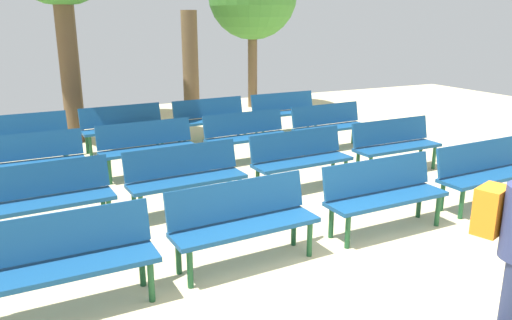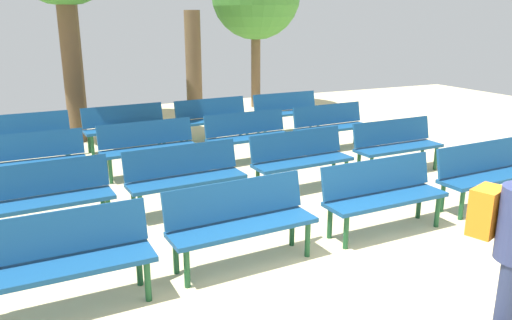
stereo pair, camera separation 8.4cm
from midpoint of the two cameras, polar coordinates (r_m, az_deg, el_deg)
ground_plane at (r=4.90m, az=18.25°, el=-16.16°), size 24.00×24.00×0.00m
bench_r0_c0 at (r=4.82m, az=-20.89°, el=-10.20°), size 1.61×0.52×0.87m
bench_r0_c1 at (r=5.31m, az=-1.33°, el=-6.62°), size 1.62×0.56×0.87m
bench_r0_c2 at (r=6.29m, az=14.60°, el=-3.49°), size 1.61×0.52×0.87m
bench_r0_c3 at (r=7.62m, az=25.01°, el=-1.10°), size 1.62×0.55×0.87m
bench_r1_c0 at (r=6.48m, az=-22.78°, el=-3.67°), size 1.63×0.58×0.87m
bench_r1_c1 at (r=6.82m, az=-7.74°, el=-1.58°), size 1.63×0.58×0.87m
bench_r1_c2 at (r=7.66m, az=5.42°, el=0.42°), size 1.62×0.57×0.87m
bench_r1_c3 at (r=8.80m, az=15.95°, el=1.91°), size 1.61×0.52×0.87m
bench_r2_c0 at (r=8.22m, az=-24.11°, el=0.16°), size 1.61×0.51×0.87m
bench_r2_c1 at (r=8.52m, az=-11.88°, el=1.74°), size 1.62×0.57×0.87m
bench_r2_c2 at (r=9.15m, az=-0.65°, el=3.06°), size 1.63×0.57×0.87m
bench_r2_c3 at (r=10.10m, az=8.77°, el=4.10°), size 1.63×0.57×0.87m
bench_r3_c0 at (r=9.93m, az=-24.71°, el=2.61°), size 1.61×0.53×0.87m
bench_r3_c1 at (r=10.21m, az=-14.45°, el=3.91°), size 1.63×0.58×0.87m
bench_r3_c2 at (r=10.76m, az=-4.72°, el=4.95°), size 1.63×0.58×0.87m
bench_r3_c3 at (r=11.60m, az=3.80°, el=5.76°), size 1.61×0.52×0.87m
tree_3 at (r=13.91m, az=-6.96°, el=10.96°), size 0.43×0.43×2.74m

